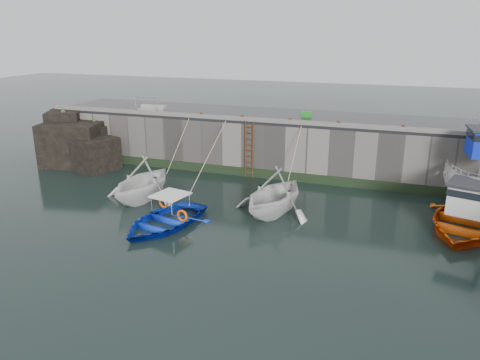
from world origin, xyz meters
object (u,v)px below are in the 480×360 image
(ladder, at_px, (249,150))
(boat_near_blacktrim, at_px, (274,212))
(bollard_d, at_px, (339,124))
(bollard_b, at_px, (242,118))
(bollard_c, at_px, (290,121))
(bollard_a, at_px, (201,115))
(boat_far_orange, at_px, (467,219))
(bollard_e, at_px, (403,128))
(boat_near_blue, at_px, (164,225))
(fish_crate, at_px, (306,114))
(boat_far_white, at_px, (477,180))
(boat_near_white, at_px, (143,198))

(ladder, relative_size, boat_near_blacktrim, 0.71)
(boat_near_blacktrim, xyz_separation_m, bollard_d, (2.05, 5.01, 3.30))
(bollard_b, xyz_separation_m, bollard_c, (2.70, 0.00, 0.00))
(boat_near_blacktrim, bearing_deg, bollard_a, 151.71)
(boat_far_orange, relative_size, bollard_c, 24.62)
(bollard_b, distance_m, bollard_e, 8.50)
(boat_near_blue, distance_m, fish_crate, 11.47)
(boat_near_blue, bearing_deg, bollard_b, 96.90)
(ladder, bearing_deg, boat_near_blacktrim, -59.58)
(bollard_a, xyz_separation_m, bollard_e, (11.00, 0.00, 0.00))
(boat_far_white, distance_m, bollard_d, 7.09)
(boat_near_blue, height_order, bollard_c, bollard_c)
(bollard_d, xyz_separation_m, bollard_e, (3.20, 0.00, 0.00))
(boat_near_blacktrim, distance_m, bollard_a, 8.31)
(fish_crate, bearing_deg, boat_near_white, -143.76)
(boat_near_white, distance_m, boat_far_orange, 14.82)
(boat_near_white, relative_size, bollard_a, 16.20)
(boat_far_orange, bearing_deg, fish_crate, 158.83)
(ladder, height_order, bollard_a, bollard_a)
(boat_near_white, bearing_deg, fish_crate, 51.19)
(bollard_d, distance_m, bollard_e, 3.20)
(boat_far_orange, xyz_separation_m, bollard_a, (-13.90, 4.12, 2.90))
(fish_crate, height_order, bollard_a, fish_crate)
(boat_near_blacktrim, height_order, bollard_d, bollard_d)
(bollard_e, bearing_deg, bollard_b, 180.00)
(bollard_a, bearing_deg, boat_near_blacktrim, -41.09)
(boat_near_blue, xyz_separation_m, bollard_a, (-1.72, 8.06, 3.30))
(ladder, xyz_separation_m, boat_near_blue, (-1.28, -7.73, -1.59))
(ladder, distance_m, bollard_a, 3.47)
(ladder, xyz_separation_m, boat_far_white, (11.50, -0.60, -0.39))
(ladder, relative_size, bollard_b, 11.43)
(boat_near_blue, height_order, boat_far_orange, boat_far_orange)
(boat_far_orange, xyz_separation_m, bollard_b, (-11.40, 4.12, 2.90))
(boat_near_blue, bearing_deg, fish_crate, 81.46)
(bollard_a, bearing_deg, boat_far_orange, -16.51)
(boat_far_orange, height_order, bollard_b, boat_far_orange)
(ladder, relative_size, bollard_c, 11.43)
(boat_near_white, height_order, bollard_c, bollard_c)
(bollard_c, height_order, bollard_d, same)
(boat_far_orange, bearing_deg, boat_near_white, -158.91)
(fish_crate, xyz_separation_m, bollard_a, (-5.65, -2.19, -0.01))
(fish_crate, relative_size, bollard_e, 2.14)
(bollard_e, bearing_deg, boat_near_blue, -139.01)
(boat_near_blue, xyz_separation_m, bollard_e, (9.28, 8.06, 3.30))
(boat_near_blacktrim, bearing_deg, boat_far_white, 37.77)
(boat_near_blacktrim, xyz_separation_m, fish_crate, (-0.10, 7.20, 3.31))
(boat_near_blacktrim, relative_size, fish_crate, 7.53)
(fish_crate, relative_size, bollard_c, 2.14)
(bollard_b, bearing_deg, bollard_d, 0.00)
(bollard_a, height_order, bollard_d, same)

